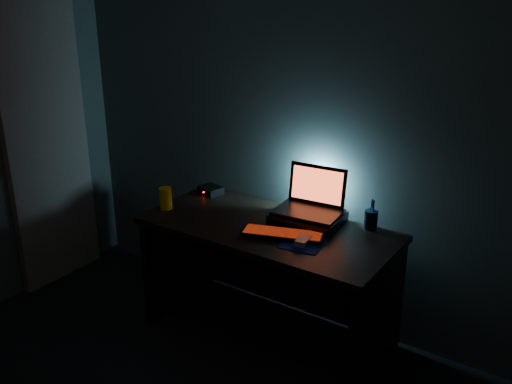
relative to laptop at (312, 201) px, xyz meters
The scene contains 11 objects.
room 1.89m from the laptop, 95.13° to the right, with size 3.50×4.00×2.50m.
desk 0.45m from the laptop, 134.37° to the right, with size 1.50×0.70×0.75m.
curtain 1.94m from the laptop, 167.36° to the right, with size 0.06×0.65×2.30m, color #AFAD8C.
riser 0.10m from the laptop, 85.02° to the right, with size 0.40×0.30×0.06m, color black.
laptop is the anchor object (origin of this frame).
keyboard 0.32m from the laptop, 93.60° to the right, with size 0.48×0.29×0.03m.
mousepad 0.37m from the laptop, 68.91° to the right, with size 0.22×0.20×0.00m, color navy.
mouse 0.36m from the laptop, 68.91° to the right, with size 0.06×0.10×0.03m, color gray.
pen_cup 0.36m from the laptop, 12.89° to the left, with size 0.08×0.08×0.11m, color black.
juice_glass 0.92m from the laptop, 157.38° to the right, with size 0.08×0.08×0.14m, color yellow.
router 0.78m from the laptop, behind, with size 0.17×0.15×0.05m.
Camera 1 is at (1.64, -0.96, 2.12)m, focal length 40.00 mm.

